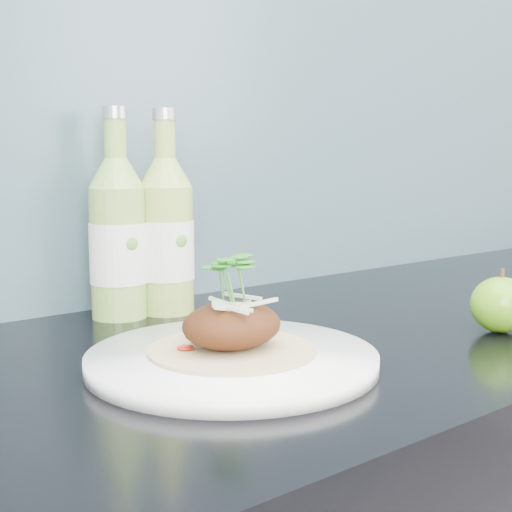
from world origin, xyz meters
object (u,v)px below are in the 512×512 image
object	(u,v)px
cider_bottle_left	(118,239)
green_apple	(501,305)
dinner_plate	(232,360)
cider_bottle_right	(166,236)

from	to	relation	value
cider_bottle_left	green_apple	bearing A→B (deg)	-57.95
green_apple	cider_bottle_left	distance (m)	0.49
cider_bottle_left	dinner_plate	bearing A→B (deg)	-103.58
dinner_plate	green_apple	size ratio (longest dim) A/B	3.95
green_apple	cider_bottle_left	xyz separation A→B (m)	(-0.32, 0.36, 0.07)
dinner_plate	cider_bottle_right	bearing A→B (deg)	71.53
cider_bottle_right	green_apple	bearing A→B (deg)	-49.46
cider_bottle_left	cider_bottle_right	distance (m)	0.07
dinner_plate	green_apple	bearing A→B (deg)	-14.75
dinner_plate	green_apple	xyz separation A→B (m)	(0.34, -0.09, 0.03)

